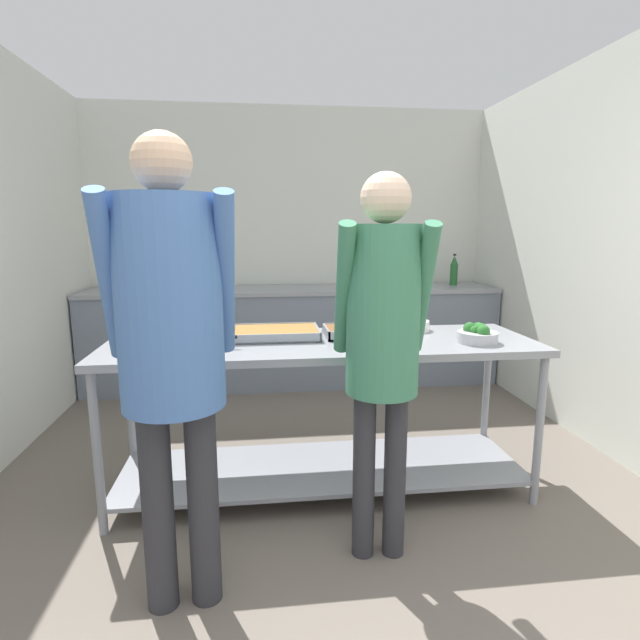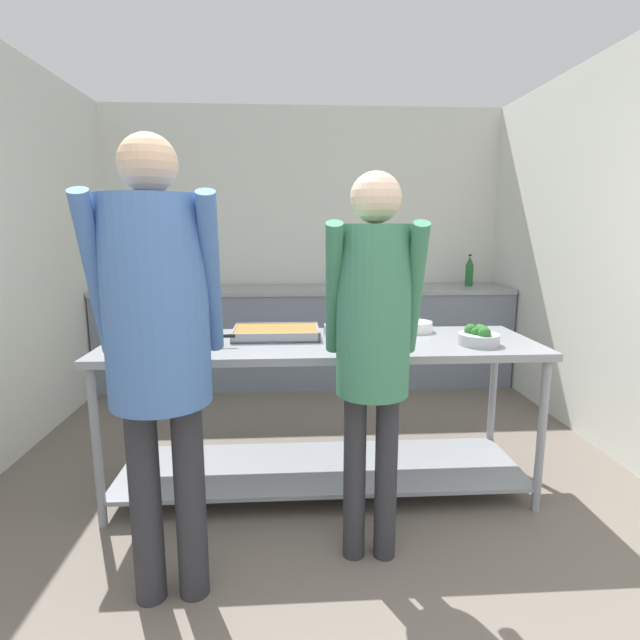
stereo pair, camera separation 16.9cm
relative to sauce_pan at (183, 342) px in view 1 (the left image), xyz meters
name	(u,v)px [view 1 (the left image)]	position (x,y,z in m)	size (l,w,h in m)	color
wall_rear	(291,245)	(0.72, 2.52, 0.41)	(4.01, 0.06, 2.65)	silver
wall_right	(607,253)	(2.69, 0.52, 0.41)	(0.06, 4.11, 2.65)	silver
back_counter	(294,336)	(0.72, 2.15, -0.45)	(3.85, 0.65, 0.93)	slate
serving_counter	(322,390)	(0.73, 0.11, -0.32)	(2.36, 0.73, 0.87)	gray
sauce_pan	(183,342)	(0.00, 0.00, 0.00)	(0.42, 0.28, 0.07)	gray
serving_tray_vegetables	(276,333)	(0.49, 0.23, -0.01)	(0.49, 0.33, 0.05)	gray
serving_tray_roast	(360,332)	(0.97, 0.22, -0.01)	(0.40, 0.27, 0.05)	gray
plate_stack	(411,325)	(1.31, 0.34, -0.01)	(0.22, 0.22, 0.06)	white
broccoli_bowl	(477,335)	(1.57, -0.03, 0.01)	(0.22, 0.22, 0.11)	#B2B2B7
guest_serving_left	(171,330)	(0.07, -0.72, 0.21)	(0.50, 0.39, 1.82)	#2D2D33
guest_serving_right	(383,326)	(0.92, -0.52, 0.16)	(0.43, 0.36, 1.72)	#2D2D33
water_bottle	(454,271)	(2.32, 2.19, 0.16)	(0.07, 0.07, 0.31)	#23602D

